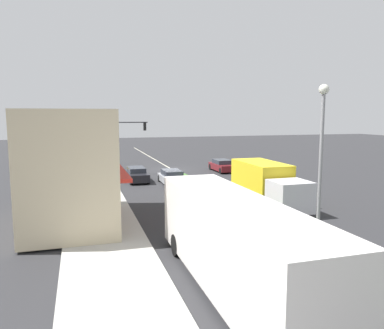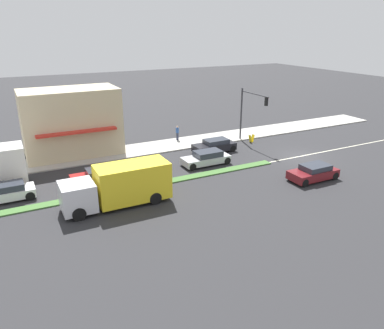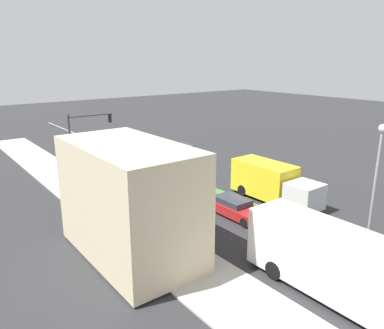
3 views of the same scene
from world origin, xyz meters
TOP-DOWN VIEW (x-y plane):
  - ground_plane at (0.00, 18.00)m, footprint 160.00×160.00m
  - sidewalk_right at (9.00, 18.50)m, footprint 4.00×73.00m
  - median_strip at (0.00, 27.00)m, footprint 0.90×46.00m
  - lane_marking_center at (0.00, 0.00)m, footprint 0.16×60.00m
  - building_corner_store at (10.63, 19.52)m, footprint 5.39×8.91m
  - traffic_signal_main at (6.12, 2.03)m, footprint 4.59×0.34m
  - street_lamp at (0.00, 27.58)m, footprint 0.44×0.44m
  - pedestrian at (10.26, 8.51)m, footprint 0.34×0.34m
  - warning_aframe_sign at (6.10, 1.54)m, footprint 0.45×0.53m
  - delivery_truck at (-2.20, 18.71)m, footprint 2.44×7.50m
  - city_bus at (5.00, 29.78)m, footprint 2.56×11.00m
  - hatchback_red at (2.20, 19.06)m, footprint 1.89×4.52m
  - sedan_maroon at (-5.00, 3.31)m, footprint 1.88×4.13m
  - sedan_dark at (5.00, 6.85)m, footprint 1.75×4.32m
  - van_white at (2.20, 25.90)m, footprint 1.72×3.93m
  - sedan_silver at (2.20, 9.35)m, footprint 1.83×4.43m

SIDE VIEW (x-z plane):
  - ground_plane at x=0.00m, z-range 0.00..0.00m
  - lane_marking_center at x=0.00m, z-range 0.00..0.01m
  - median_strip at x=0.00m, z-range 0.00..0.10m
  - sidewalk_right at x=9.00m, z-range 0.00..0.12m
  - warning_aframe_sign at x=6.10m, z-range 0.01..0.84m
  - sedan_silver at x=2.20m, z-range -0.02..1.25m
  - van_white at x=2.20m, z-range -0.02..1.25m
  - hatchback_red at x=2.20m, z-range -0.01..1.26m
  - sedan_maroon at x=-5.00m, z-range -0.01..1.27m
  - sedan_dark at x=5.00m, z-range -0.01..1.30m
  - pedestrian at x=10.26m, z-range 0.16..1.75m
  - delivery_truck at x=-2.20m, z-range 0.03..2.90m
  - city_bus at x=5.00m, z-range 0.12..3.38m
  - building_corner_store at x=10.63m, z-range 0.12..6.44m
  - traffic_signal_main at x=6.12m, z-range 1.10..6.70m
  - street_lamp at x=0.00m, z-range 1.09..8.46m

